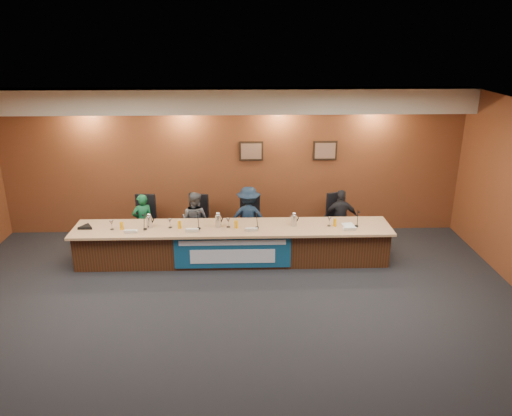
{
  "coord_description": "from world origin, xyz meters",
  "views": [
    {
      "loc": [
        0.18,
        -6.55,
        4.35
      ],
      "look_at": [
        0.45,
        2.41,
        1.11
      ],
      "focal_mm": 35.0,
      "sensor_mm": 36.0,
      "label": 1
    }
  ],
  "objects_px": {
    "carafe_right": "(294,221)",
    "panelist_d": "(341,218)",
    "dais_body": "(233,245)",
    "office_chair_c": "(249,223)",
    "office_chair_a": "(144,224)",
    "carafe_left": "(149,222)",
    "banner": "(233,252)",
    "carafe_mid": "(218,221)",
    "office_chair_d": "(339,222)",
    "panelist_b": "(195,220)",
    "panelist_c": "(249,217)",
    "panelist_a": "(143,221)",
    "office_chair_b": "(195,224)",
    "speakerphone": "(86,227)"
  },
  "relations": [
    {
      "from": "panelist_c",
      "to": "office_chair_a",
      "type": "height_order",
      "value": "panelist_c"
    },
    {
      "from": "banner",
      "to": "office_chair_d",
      "type": "bearing_deg",
      "value": 28.38
    },
    {
      "from": "carafe_right",
      "to": "panelist_d",
      "type": "bearing_deg",
      "value": 34.73
    },
    {
      "from": "dais_body",
      "to": "office_chair_a",
      "type": "relative_size",
      "value": 12.5
    },
    {
      "from": "dais_body",
      "to": "office_chair_b",
      "type": "bearing_deg",
      "value": 134.78
    },
    {
      "from": "carafe_mid",
      "to": "office_chair_c",
      "type": "bearing_deg",
      "value": 55.13
    },
    {
      "from": "panelist_a",
      "to": "panelist_c",
      "type": "bearing_deg",
      "value": 156.32
    },
    {
      "from": "office_chair_c",
      "to": "carafe_right",
      "type": "relative_size",
      "value": 2.2
    },
    {
      "from": "panelist_c",
      "to": "office_chair_c",
      "type": "xyz_separation_m",
      "value": [
        -0.0,
        0.1,
        -0.18
      ]
    },
    {
      "from": "carafe_mid",
      "to": "carafe_right",
      "type": "height_order",
      "value": "carafe_mid"
    },
    {
      "from": "dais_body",
      "to": "carafe_right",
      "type": "height_order",
      "value": "carafe_right"
    },
    {
      "from": "office_chair_c",
      "to": "office_chair_d",
      "type": "distance_m",
      "value": 1.92
    },
    {
      "from": "carafe_left",
      "to": "carafe_mid",
      "type": "height_order",
      "value": "carafe_mid"
    },
    {
      "from": "panelist_a",
      "to": "panelist_d",
      "type": "height_order",
      "value": "panelist_d"
    },
    {
      "from": "office_chair_a",
      "to": "panelist_d",
      "type": "bearing_deg",
      "value": 2.71
    },
    {
      "from": "office_chair_d",
      "to": "carafe_mid",
      "type": "distance_m",
      "value": 2.69
    },
    {
      "from": "banner",
      "to": "office_chair_b",
      "type": "xyz_separation_m",
      "value": [
        -0.79,
        1.21,
        0.1
      ]
    },
    {
      "from": "office_chair_a",
      "to": "carafe_right",
      "type": "distance_m",
      "value": 3.18
    },
    {
      "from": "panelist_b",
      "to": "carafe_mid",
      "type": "xyz_separation_m",
      "value": [
        0.52,
        -0.75,
        0.27
      ]
    },
    {
      "from": "office_chair_b",
      "to": "office_chair_a",
      "type": "bearing_deg",
      "value": -161.59
    },
    {
      "from": "banner",
      "to": "speakerphone",
      "type": "relative_size",
      "value": 6.88
    },
    {
      "from": "banner",
      "to": "carafe_right",
      "type": "relative_size",
      "value": 10.1
    },
    {
      "from": "panelist_c",
      "to": "office_chair_a",
      "type": "xyz_separation_m",
      "value": [
        -2.18,
        0.1,
        -0.18
      ]
    },
    {
      "from": "speakerphone",
      "to": "carafe_left",
      "type": "bearing_deg",
      "value": 0.2
    },
    {
      "from": "carafe_mid",
      "to": "panelist_a",
      "type": "bearing_deg",
      "value": 154.56
    },
    {
      "from": "panelist_d",
      "to": "office_chair_c",
      "type": "relative_size",
      "value": 2.56
    },
    {
      "from": "office_chair_b",
      "to": "carafe_left",
      "type": "distance_m",
      "value": 1.22
    },
    {
      "from": "carafe_left",
      "to": "speakerphone",
      "type": "height_order",
      "value": "carafe_left"
    },
    {
      "from": "panelist_c",
      "to": "office_chair_a",
      "type": "relative_size",
      "value": 2.73
    },
    {
      "from": "panelist_b",
      "to": "panelist_c",
      "type": "bearing_deg",
      "value": -156.76
    },
    {
      "from": "office_chair_b",
      "to": "carafe_mid",
      "type": "bearing_deg",
      "value": -40.27
    },
    {
      "from": "office_chair_b",
      "to": "speakerphone",
      "type": "distance_m",
      "value": 2.19
    },
    {
      "from": "office_chair_a",
      "to": "office_chair_d",
      "type": "bearing_deg",
      "value": 4.11
    },
    {
      "from": "panelist_a",
      "to": "office_chair_c",
      "type": "height_order",
      "value": "panelist_a"
    },
    {
      "from": "panelist_c",
      "to": "carafe_mid",
      "type": "height_order",
      "value": "panelist_c"
    },
    {
      "from": "dais_body",
      "to": "office_chair_d",
      "type": "bearing_deg",
      "value": 19.57
    },
    {
      "from": "office_chair_c",
      "to": "carafe_mid",
      "type": "xyz_separation_m",
      "value": [
        -0.6,
        -0.85,
        0.39
      ]
    },
    {
      "from": "office_chair_a",
      "to": "carafe_left",
      "type": "relative_size",
      "value": 2.1
    },
    {
      "from": "panelist_c",
      "to": "panelist_a",
      "type": "bearing_deg",
      "value": 5.53
    },
    {
      "from": "panelist_a",
      "to": "office_chair_b",
      "type": "relative_size",
      "value": 2.46
    },
    {
      "from": "dais_body",
      "to": "banner",
      "type": "relative_size",
      "value": 2.73
    },
    {
      "from": "office_chair_b",
      "to": "carafe_right",
      "type": "xyz_separation_m",
      "value": [
        1.97,
        -0.84,
        0.38
      ]
    },
    {
      "from": "office_chair_d",
      "to": "carafe_mid",
      "type": "height_order",
      "value": "carafe_mid"
    },
    {
      "from": "dais_body",
      "to": "panelist_b",
      "type": "height_order",
      "value": "panelist_b"
    },
    {
      "from": "office_chair_c",
      "to": "office_chair_d",
      "type": "height_order",
      "value": "same"
    },
    {
      "from": "panelist_c",
      "to": "carafe_right",
      "type": "relative_size",
      "value": 6.02
    },
    {
      "from": "banner",
      "to": "carafe_mid",
      "type": "height_order",
      "value": "carafe_mid"
    },
    {
      "from": "office_chair_a",
      "to": "office_chair_c",
      "type": "relative_size",
      "value": 1.0
    },
    {
      "from": "office_chair_d",
      "to": "carafe_right",
      "type": "relative_size",
      "value": 2.2
    },
    {
      "from": "panelist_b",
      "to": "carafe_right",
      "type": "relative_size",
      "value": 5.57
    }
  ]
}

